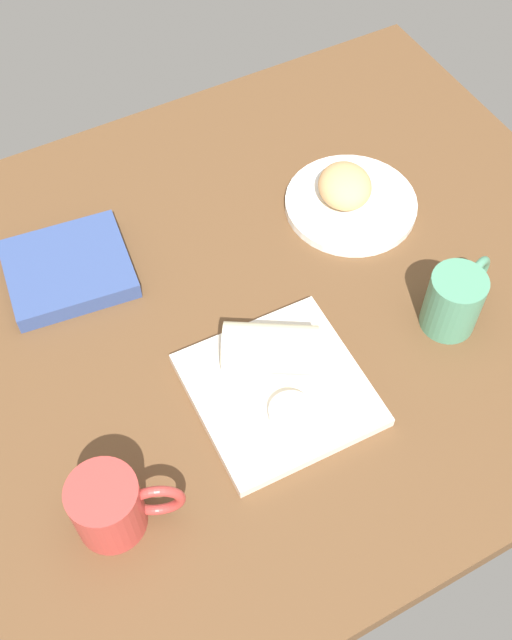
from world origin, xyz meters
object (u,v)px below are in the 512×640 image
(book_stack, at_px, (68,269))
(second_mug, at_px, (111,506))
(scone_pastry, at_px, (345,186))
(breakfast_wrap, at_px, (270,349))
(coffee_mug, at_px, (455,299))
(square_plate, at_px, (279,390))
(sauce_cup, at_px, (291,414))
(round_plate, at_px, (351,204))

(book_stack, bearing_deg, second_mug, 77.82)
(scone_pastry, bearing_deg, second_mug, 31.30)
(breakfast_wrap, bearing_deg, coffee_mug, -69.38)
(square_plate, distance_m, coffee_mug, 0.27)
(sauce_cup, bearing_deg, second_mug, 2.95)
(square_plate, bearing_deg, book_stack, -61.33)
(round_plate, distance_m, scone_pastry, 0.04)
(round_plate, relative_size, book_stack, 1.07)
(coffee_mug, bearing_deg, square_plate, -2.21)
(breakfast_wrap, xyz_separation_m, second_mug, (0.26, 0.10, -0.00))
(book_stack, relative_size, coffee_mug, 1.57)
(round_plate, height_order, coffee_mug, coffee_mug)
(square_plate, relative_size, coffee_mug, 1.78)
(round_plate, distance_m, second_mug, 0.59)
(sauce_cup, bearing_deg, coffee_mug, -172.20)
(sauce_cup, height_order, coffee_mug, coffee_mug)
(book_stack, bearing_deg, coffee_mug, 143.40)
(sauce_cup, relative_size, book_stack, 0.30)
(round_plate, height_order, book_stack, book_stack)
(breakfast_wrap, distance_m, book_stack, 0.33)
(breakfast_wrap, bearing_deg, sauce_cup, -159.87)
(square_plate, height_order, sauce_cup, sauce_cup)
(scone_pastry, height_order, sauce_cup, scone_pastry)
(coffee_mug, bearing_deg, second_mug, 5.53)
(breakfast_wrap, xyz_separation_m, coffee_mug, (-0.26, 0.05, -0.00))
(coffee_mug, bearing_deg, breakfast_wrap, -10.65)
(round_plate, xyz_separation_m, book_stack, (0.43, -0.08, 0.01))
(round_plate, relative_size, square_plate, 0.94)
(round_plate, relative_size, second_mug, 1.60)
(sauce_cup, height_order, second_mug, second_mug)
(square_plate, bearing_deg, scone_pastry, -135.61)
(sauce_cup, bearing_deg, square_plate, -101.14)
(scone_pastry, xyz_separation_m, book_stack, (0.43, -0.07, -0.03))
(breakfast_wrap, height_order, book_stack, breakfast_wrap)
(square_plate, bearing_deg, second_mug, 13.42)
(round_plate, height_order, breakfast_wrap, breakfast_wrap)
(square_plate, bearing_deg, sauce_cup, 78.86)
(round_plate, xyz_separation_m, square_plate, (0.26, 0.24, 0.00))
(scone_pastry, xyz_separation_m, sauce_cup, (0.26, 0.30, -0.01))
(square_plate, bearing_deg, coffee_mug, 177.79)
(breakfast_wrap, distance_m, coffee_mug, 0.26)
(scone_pastry, relative_size, square_plate, 0.43)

